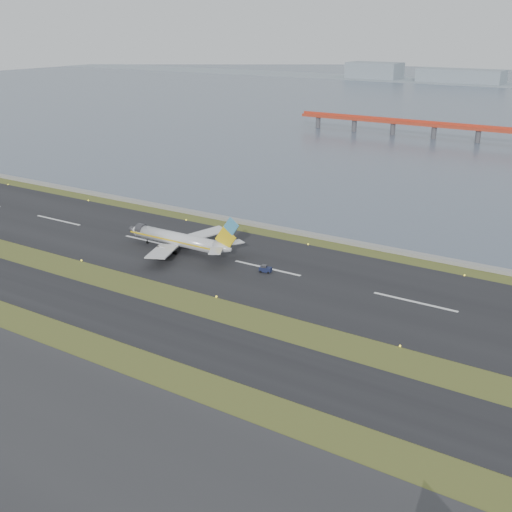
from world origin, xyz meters
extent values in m
plane|color=#3B4E1B|center=(0.00, 0.00, 0.00)|extent=(1000.00, 1000.00, 0.00)
cube|color=black|center=(0.00, -12.00, 0.05)|extent=(1000.00, 18.00, 0.10)
cube|color=black|center=(0.00, 30.00, 0.05)|extent=(1000.00, 45.00, 0.10)
cube|color=gray|center=(0.00, 60.00, 0.50)|extent=(1000.00, 2.50, 1.00)
cylinder|color=#4C4C51|center=(-76.00, 250.00, 3.00)|extent=(2.80, 2.80, 7.00)
cube|color=gray|center=(-220.00, 620.00, 9.00)|extent=(60.00, 35.00, 18.00)
cube|color=gray|center=(-120.00, 620.00, 7.00)|extent=(90.00, 35.00, 14.00)
cylinder|color=silver|center=(-28.82, 28.06, 3.50)|extent=(28.00, 3.80, 3.80)
cone|color=silver|center=(-44.42, 28.06, 3.50)|extent=(3.20, 3.80, 3.80)
cone|color=silver|center=(-12.62, 28.06, 3.80)|extent=(5.00, 3.80, 3.80)
cube|color=yellow|center=(-28.82, 26.14, 3.50)|extent=(31.00, 0.06, 0.45)
cube|color=yellow|center=(-28.82, 29.98, 3.50)|extent=(31.00, 0.06, 0.45)
cube|color=silver|center=(-26.62, 19.56, 2.80)|extent=(11.31, 15.89, 1.66)
cube|color=silver|center=(-26.62, 36.56, 2.80)|extent=(11.31, 15.89, 1.66)
cylinder|color=#36353A|center=(-28.32, 22.06, 1.60)|extent=(4.20, 2.10, 2.10)
cylinder|color=#36353A|center=(-28.32, 34.06, 1.60)|extent=(4.20, 2.10, 2.10)
cube|color=yellow|center=(-11.82, 28.06, 6.70)|extent=(6.80, 0.35, 6.85)
cube|color=#4596C4|center=(-9.92, 28.06, 10.40)|extent=(4.85, 0.37, 4.90)
cube|color=silver|center=(-12.32, 24.26, 4.30)|extent=(5.64, 6.80, 0.22)
cube|color=silver|center=(-12.32, 31.86, 4.30)|extent=(5.64, 6.80, 0.22)
cylinder|color=black|center=(-39.82, 28.06, 0.45)|extent=(0.80, 0.28, 0.80)
cylinder|color=black|center=(-27.32, 25.26, 0.55)|extent=(1.00, 0.38, 1.00)
cylinder|color=black|center=(-27.32, 30.86, 0.55)|extent=(1.00, 0.38, 1.00)
cube|color=#151B3A|center=(1.16, 27.33, 0.86)|extent=(3.34, 2.33, 1.14)
cube|color=#36353A|center=(0.79, 27.24, 1.62)|extent=(1.61, 1.68, 0.67)
cylinder|color=black|center=(0.30, 26.36, 0.33)|extent=(0.71, 0.42, 0.67)
cylinder|color=black|center=(-0.02, 27.85, 0.33)|extent=(0.71, 0.42, 0.67)
cylinder|color=black|center=(2.35, 26.81, 0.33)|extent=(0.71, 0.42, 0.67)
cylinder|color=black|center=(2.02, 28.29, 0.33)|extent=(0.71, 0.42, 0.67)
camera|label=1|loc=(82.29, -103.10, 60.35)|focal=45.00mm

